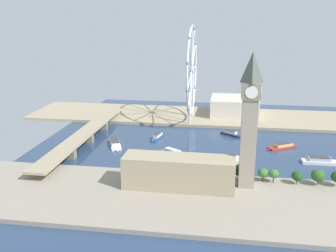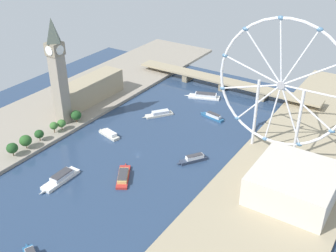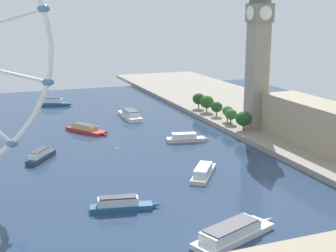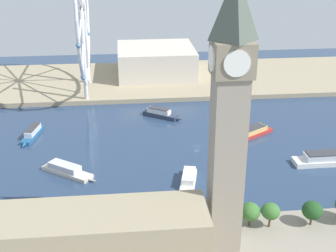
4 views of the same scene
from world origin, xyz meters
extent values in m
plane|color=navy|center=(0.00, 0.00, 0.00)|extent=(397.47, 397.47, 0.00)
cube|color=tan|center=(113.74, 0.00, 1.50)|extent=(90.00, 520.00, 3.00)
cube|color=gray|center=(-86.81, 4.56, 34.63)|extent=(10.64, 10.64, 63.26)
cube|color=gray|center=(-86.81, 4.56, 71.72)|extent=(12.34, 12.34, 10.91)
pyramid|color=#4C564C|center=(-86.81, 4.56, 87.48)|extent=(11.17, 11.17, 20.61)
cylinder|color=white|center=(-86.81, 10.94, 71.72)|extent=(8.08, 0.50, 8.08)
cylinder|color=white|center=(-86.81, -1.82, 71.72)|extent=(8.08, 0.50, 8.08)
cylinder|color=white|center=(-80.43, 4.56, 71.72)|extent=(0.50, 8.08, 8.08)
cylinder|color=white|center=(-93.20, 4.56, 71.72)|extent=(0.50, 8.08, 8.08)
cube|color=tan|center=(-97.29, 51.46, 14.40)|extent=(22.00, 77.80, 22.80)
cylinder|color=#513823|center=(-78.65, -31.61, 4.59)|extent=(0.80, 0.80, 3.19)
ellipsoid|color=#1E471E|center=(-78.65, -31.61, 9.33)|extent=(7.87, 7.87, 7.08)
cylinder|color=#513823|center=(-78.41, -15.38, 5.01)|extent=(0.80, 0.80, 4.01)
ellipsoid|color=#386B2D|center=(-78.41, -15.38, 9.88)|extent=(7.15, 7.15, 6.44)
cylinder|color=#513823|center=(-76.87, -7.98, 4.59)|extent=(0.80, 0.80, 3.17)
ellipsoid|color=#386B2D|center=(-76.87, -7.98, 9.24)|extent=(7.67, 7.67, 6.90)
cylinder|color=#513823|center=(-75.95, 9.31, 4.64)|extent=(0.80, 0.80, 3.29)
ellipsoid|color=#1E471E|center=(-75.95, 9.31, 10.13)|extent=(9.60, 9.60, 8.64)
torus|color=silver|center=(90.32, 61.67, 59.85)|extent=(101.25, 2.18, 101.25)
cylinder|color=#99999E|center=(90.32, 61.67, 59.85)|extent=(5.94, 3.00, 5.94)
cylinder|color=silver|center=(115.08, 61.67, 59.85)|extent=(49.54, 1.31, 1.31)
cylinder|color=silver|center=(66.55, 61.67, 66.83)|extent=(47.90, 1.31, 15.21)
cylinder|color=silver|center=(66.55, 61.67, 52.87)|extent=(47.90, 1.31, 15.21)
cylinder|color=silver|center=(74.09, 61.67, 41.13)|extent=(33.43, 1.31, 38.29)
cylinder|color=silver|center=(86.79, 61.67, 35.33)|extent=(8.34, 1.31, 49.22)
cylinder|color=silver|center=(100.60, 61.67, 37.32)|extent=(21.77, 1.31, 45.60)
cylinder|color=silver|center=(111.15, 61.67, 46.46)|extent=(42.38, 1.31, 27.88)
ellipsoid|color=teal|center=(42.78, 61.67, 45.89)|extent=(4.80, 3.20, 3.20)
ellipsoid|color=teal|center=(57.87, 61.67, 22.41)|extent=(4.80, 3.20, 3.20)
ellipsoid|color=teal|center=(83.27, 61.67, 10.81)|extent=(4.80, 3.20, 3.20)
ellipsoid|color=teal|center=(110.89, 61.67, 14.79)|extent=(4.80, 3.20, 3.20)
ellipsoid|color=teal|center=(131.99, 61.67, 33.07)|extent=(4.80, 3.20, 3.20)
cylinder|color=silver|center=(107.65, 61.67, 31.42)|extent=(2.40, 2.40, 56.85)
cylinder|color=silver|center=(72.98, 61.67, 31.42)|extent=(2.40, 2.40, 56.85)
cube|color=beige|center=(123.25, 11.95, 13.42)|extent=(53.34, 56.77, 20.84)
cube|color=beige|center=(-38.29, 9.90, 1.11)|extent=(22.79, 11.19, 2.22)
cone|color=beige|center=(-50.69, 12.79, 1.11)|extent=(4.35, 3.06, 2.22)
cube|color=white|center=(-37.22, 9.65, 3.59)|extent=(14.61, 8.34, 2.73)
cube|color=white|center=(-25.37, -59.92, 1.28)|extent=(9.21, 31.51, 2.56)
cube|color=silver|center=(-25.39, -58.35, 4.00)|extent=(7.63, 17.63, 2.89)
cube|color=#38383D|center=(-25.39, -58.35, 5.74)|extent=(7.26, 15.87, 0.60)
cube|color=#2D384C|center=(43.18, 15.57, 1.26)|extent=(16.83, 21.33, 2.52)
cone|color=#2D384C|center=(36.01, 4.93, 1.26)|extent=(4.31, 4.70, 2.52)
cube|color=white|center=(43.79, 16.48, 3.89)|extent=(11.90, 14.60, 2.74)
cube|color=#38383D|center=(43.79, 16.48, 5.48)|extent=(10.90, 13.27, 0.45)
cube|color=beige|center=(-23.32, 65.64, 0.96)|extent=(21.19, 25.37, 1.91)
cone|color=beige|center=(-32.40, 53.27, 0.96)|extent=(4.35, 4.96, 1.91)
cube|color=silver|center=(-22.54, 66.70, 3.42)|extent=(14.22, 16.43, 3.03)
cube|color=#235684|center=(21.73, 88.77, 0.98)|extent=(24.02, 9.73, 1.96)
cone|color=#235684|center=(8.37, 91.47, 0.98)|extent=(4.53, 2.76, 1.96)
cube|color=silver|center=(22.88, 88.53, 3.41)|extent=(15.76, 7.28, 2.92)
cube|color=#38383D|center=(22.88, 88.53, 5.15)|extent=(14.22, 6.78, 0.55)
cube|color=#B22D28|center=(10.85, -32.03, 0.95)|extent=(22.05, 28.22, 1.90)
cone|color=#B22D28|center=(2.01, -18.17, 0.95)|extent=(4.34, 5.31, 1.90)
cube|color=#DBB766|center=(11.61, -33.23, 3.17)|extent=(15.17, 18.45, 2.54)
cube|color=#38383D|center=(11.61, -33.23, 4.60)|extent=(13.96, 16.79, 0.32)
camera|label=1|loc=(-352.83, 18.79, 120.80)|focal=42.32mm
camera|label=2|loc=(174.49, -222.45, 181.43)|focal=44.08mm
camera|label=3|loc=(64.14, 249.09, 73.23)|focal=50.33mm
camera|label=4|loc=(-225.24, 38.33, 109.72)|focal=50.93mm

